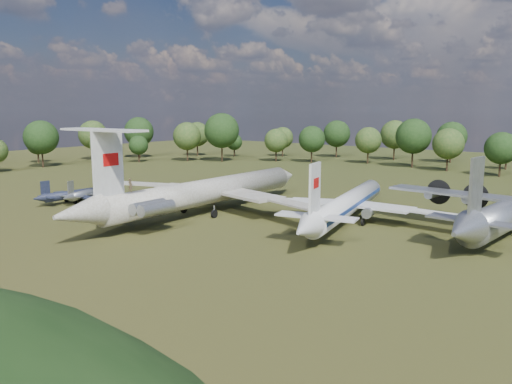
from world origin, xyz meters
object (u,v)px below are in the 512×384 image
Objects in this scene: small_prop_northwest at (87,195)px; tu104_jet at (347,208)px; small_prop_west at (72,196)px; person_on_il62 at (130,185)px; il62_airliner at (208,196)px; an12_transport at (508,218)px.

tu104_jet is at bearing -6.72° from small_prop_northwest.
tu104_jet is 2.97× the size of small_prop_northwest.
small_prop_west is 27.98m from person_on_il62.
tu104_jet is 31.79m from person_on_il62.
small_prop_west is 8.24× the size of person_on_il62.
small_prop_west reaches higher than small_prop_northwest.
small_prop_west is at bearing -163.55° from il62_airliner.
person_on_il62 reaches higher than small_prop_west.
an12_transport reaches higher than tu104_jet.
person_on_il62 reaches higher than small_prop_northwest.
small_prop_northwest is at bearing 78.05° from small_prop_west.
il62_airliner is 44.31m from an12_transport.
small_prop_northwest is (-46.61, -13.98, -1.13)m from tu104_jet.
il62_airliner reaches higher than an12_transport.
il62_airliner is 3.69× the size of small_prop_west.
small_prop_west is 2.82m from small_prop_northwest.
il62_airliner is 26.08m from small_prop_northwest.
il62_airliner is 22.74m from tu104_jet.
tu104_jet is 1.17× the size of an12_transport.
person_on_il62 is (-41.40, -29.85, 4.07)m from an12_transport.
tu104_jet is 2.86× the size of small_prop_west.
tu104_jet reaches higher than small_prop_west.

